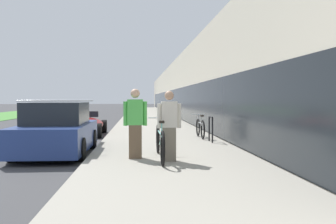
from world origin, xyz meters
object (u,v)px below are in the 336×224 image
(tandem_bicycle, at_px, (160,142))
(cruiser_bike_nearest, at_px, (200,128))
(bike_rack_hoop, at_px, (211,126))
(parked_sedan_curbside, at_px, (57,131))
(person_bystander, at_px, (135,123))
(person_rider, at_px, (169,126))
(vintage_roadster_curbside, at_px, (84,125))

(tandem_bicycle, xyz_separation_m, cruiser_bike_nearest, (1.75, 4.70, -0.04))
(tandem_bicycle, relative_size, bike_rack_hoop, 3.16)
(cruiser_bike_nearest, bearing_deg, parked_sedan_curbside, -148.78)
(person_bystander, bearing_deg, person_rider, -31.48)
(tandem_bicycle, bearing_deg, person_bystander, 166.65)
(tandem_bicycle, xyz_separation_m, bike_rack_hoop, (1.87, 3.36, 0.11))
(tandem_bicycle, xyz_separation_m, parked_sedan_curbside, (-2.80, 1.95, 0.12))
(person_rider, distance_m, bike_rack_hoop, 4.07)
(bike_rack_hoop, bearing_deg, vintage_roadster_curbside, 138.74)
(cruiser_bike_nearest, relative_size, vintage_roadster_curbside, 0.41)
(bike_rack_hoop, bearing_deg, person_rider, -114.46)
(parked_sedan_curbside, bearing_deg, person_rider, -37.30)
(tandem_bicycle, height_order, bike_rack_hoop, tandem_bicycle)
(parked_sedan_curbside, distance_m, vintage_roadster_curbside, 5.56)
(person_rider, distance_m, person_bystander, 0.91)
(person_rider, bearing_deg, vintage_roadster_curbside, 111.24)
(person_rider, bearing_deg, person_bystander, 148.52)
(tandem_bicycle, distance_m, cruiser_bike_nearest, 5.02)
(parked_sedan_curbside, xyz_separation_m, vintage_roadster_curbside, (-0.05, 5.56, -0.23))
(cruiser_bike_nearest, height_order, parked_sedan_curbside, parked_sedan_curbside)
(tandem_bicycle, bearing_deg, person_rider, -60.53)
(vintage_roadster_curbside, bearing_deg, tandem_bicycle, -69.15)
(person_bystander, xyz_separation_m, parked_sedan_curbside, (-2.22, 1.81, -0.32))
(cruiser_bike_nearest, bearing_deg, person_bystander, -117.05)
(cruiser_bike_nearest, height_order, vintage_roadster_curbside, vintage_roadster_curbside)
(person_rider, relative_size, bike_rack_hoop, 1.90)
(bike_rack_hoop, relative_size, vintage_roadster_curbside, 0.20)
(person_rider, bearing_deg, cruiser_bike_nearest, 72.83)
(person_bystander, relative_size, cruiser_bike_nearest, 0.96)
(bike_rack_hoop, height_order, vintage_roadster_curbside, vintage_roadster_curbside)
(person_rider, distance_m, vintage_roadster_curbside, 8.43)
(bike_rack_hoop, distance_m, vintage_roadster_curbside, 6.29)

